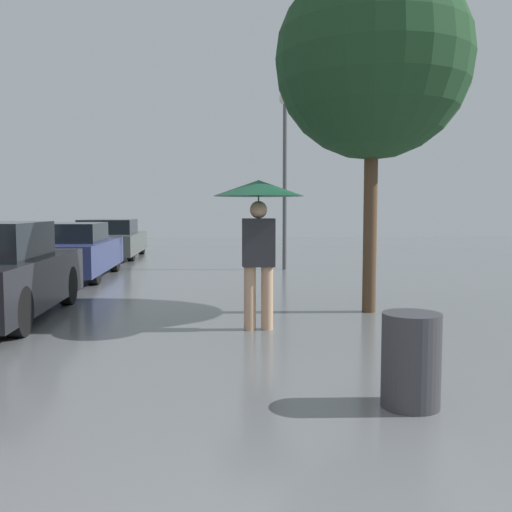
{
  "coord_description": "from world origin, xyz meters",
  "views": [
    {
      "loc": [
        -0.23,
        -1.2,
        1.54
      ],
      "look_at": [
        0.35,
        5.96,
        0.95
      ],
      "focal_mm": 40.0,
      "sensor_mm": 36.0,
      "label": 1
    }
  ],
  "objects_px": {
    "tree": "(373,62)",
    "trash_bin": "(411,360)",
    "parked_car_third": "(66,252)",
    "street_lamp": "(285,154)",
    "parked_car_farthest": "(110,240)",
    "pedestrian": "(259,209)"
  },
  "relations": [
    {
      "from": "pedestrian",
      "to": "parked_car_third",
      "type": "distance_m",
      "value": 7.01
    },
    {
      "from": "pedestrian",
      "to": "parked_car_third",
      "type": "xyz_separation_m",
      "value": [
        -3.81,
        5.8,
        -0.95
      ]
    },
    {
      "from": "parked_car_farthest",
      "to": "trash_bin",
      "type": "distance_m",
      "value": 14.86
    },
    {
      "from": "parked_car_third",
      "to": "street_lamp",
      "type": "relative_size",
      "value": 0.9
    },
    {
      "from": "tree",
      "to": "street_lamp",
      "type": "relative_size",
      "value": 1.15
    },
    {
      "from": "pedestrian",
      "to": "trash_bin",
      "type": "height_order",
      "value": "pedestrian"
    },
    {
      "from": "pedestrian",
      "to": "parked_car_farthest",
      "type": "xyz_separation_m",
      "value": [
        -3.79,
        11.15,
        -0.98
      ]
    },
    {
      "from": "pedestrian",
      "to": "street_lamp",
      "type": "xyz_separation_m",
      "value": [
        1.28,
        7.24,
        1.39
      ]
    },
    {
      "from": "street_lamp",
      "to": "trash_bin",
      "type": "xyz_separation_m",
      "value": [
        -0.34,
        -10.18,
        -2.56
      ]
    },
    {
      "from": "street_lamp",
      "to": "trash_bin",
      "type": "bearing_deg",
      "value": -91.93
    },
    {
      "from": "street_lamp",
      "to": "pedestrian",
      "type": "bearing_deg",
      "value": -100.04
    },
    {
      "from": "parked_car_farthest",
      "to": "tree",
      "type": "height_order",
      "value": "tree"
    },
    {
      "from": "tree",
      "to": "trash_bin",
      "type": "distance_m",
      "value": 5.3
    },
    {
      "from": "pedestrian",
      "to": "parked_car_third",
      "type": "relative_size",
      "value": 0.48
    },
    {
      "from": "street_lamp",
      "to": "parked_car_third",
      "type": "bearing_deg",
      "value": -164.2
    },
    {
      "from": "tree",
      "to": "trash_bin",
      "type": "xyz_separation_m",
      "value": [
        -0.82,
        -4.06,
        -3.3
      ]
    },
    {
      "from": "parked_car_third",
      "to": "trash_bin",
      "type": "distance_m",
      "value": 9.95
    },
    {
      "from": "parked_car_third",
      "to": "trash_bin",
      "type": "relative_size",
      "value": 5.41
    },
    {
      "from": "street_lamp",
      "to": "parked_car_farthest",
      "type": "bearing_deg",
      "value": 142.36
    },
    {
      "from": "pedestrian",
      "to": "tree",
      "type": "height_order",
      "value": "tree"
    },
    {
      "from": "pedestrian",
      "to": "street_lamp",
      "type": "height_order",
      "value": "street_lamp"
    },
    {
      "from": "parked_car_third",
      "to": "parked_car_farthest",
      "type": "xyz_separation_m",
      "value": [
        0.03,
        5.35,
        -0.02
      ]
    }
  ]
}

